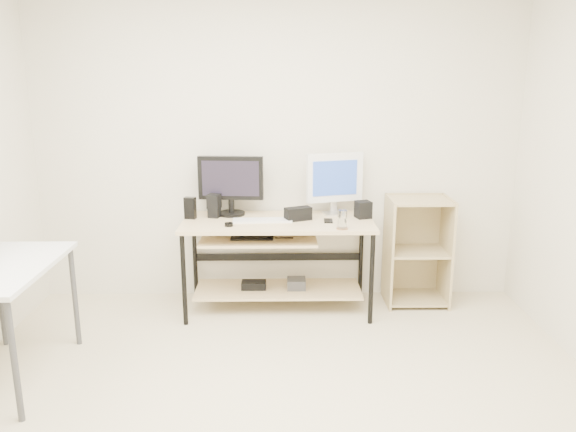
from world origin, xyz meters
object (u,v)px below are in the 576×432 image
at_px(audio_controller, 190,208).
at_px(side_table, 0,278).
at_px(white_imac, 335,179).
at_px(shelf_unit, 416,249).
at_px(black_monitor, 231,182).
at_px(desk, 275,246).

bearing_deg(audio_controller, side_table, -118.77).
bearing_deg(white_imac, shelf_unit, -18.21).
distance_m(shelf_unit, black_monitor, 1.63).
bearing_deg(desk, shelf_unit, 7.77).
distance_m(desk, white_imac, 0.73).
height_order(desk, side_table, same).
height_order(white_imac, audio_controller, white_imac).
relative_size(side_table, shelf_unit, 1.11).
relative_size(desk, audio_controller, 8.62).
xyz_separation_m(black_monitor, white_imac, (0.84, 0.01, 0.02)).
relative_size(shelf_unit, white_imac, 1.79).
height_order(side_table, audio_controller, audio_controller).
xyz_separation_m(side_table, black_monitor, (1.30, 1.24, 0.36)).
height_order(desk, black_monitor, black_monitor).
bearing_deg(shelf_unit, audio_controller, -176.94).
xyz_separation_m(desk, white_imac, (0.49, 0.19, 0.50)).
relative_size(desk, side_table, 1.50).
bearing_deg(desk, side_table, -147.35).
relative_size(shelf_unit, black_monitor, 1.70).
distance_m(desk, audio_controller, 0.74).
xyz_separation_m(shelf_unit, white_imac, (-0.69, 0.03, 0.59)).
bearing_deg(white_imac, audio_controller, 170.95).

